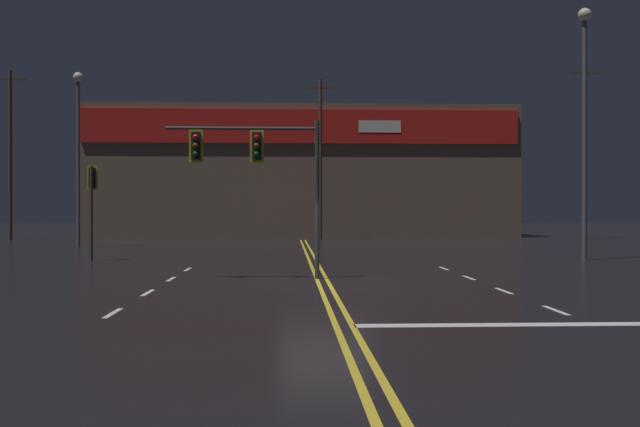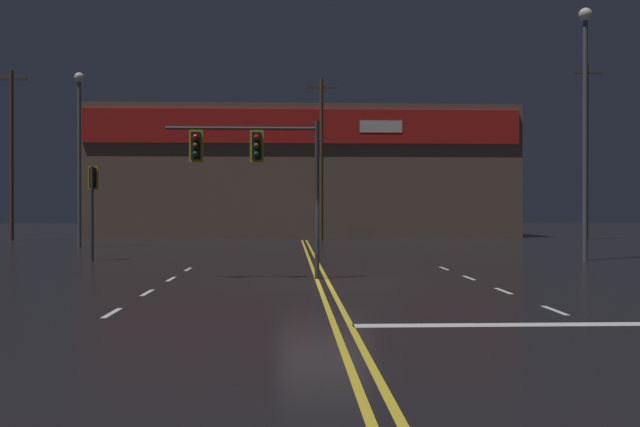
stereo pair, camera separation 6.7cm
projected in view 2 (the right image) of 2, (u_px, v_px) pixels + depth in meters
ground_plane at (324, 285)px, 20.13m from camera, size 200.00×200.00×0.00m
road_markings at (358, 290)px, 18.84m from camera, size 13.66×60.00×0.01m
traffic_signal_median at (253, 158)px, 21.66m from camera, size 4.66×0.36×4.85m
traffic_signal_corner_northwest at (93, 191)px, 29.73m from camera, size 0.42×0.36×3.97m
streetlight_near_left at (585, 102)px, 29.77m from camera, size 0.56×0.56×10.58m
streetlight_median_approach at (79, 136)px, 40.71m from camera, size 0.56×0.56×10.00m
building_backdrop at (302, 174)px, 58.50m from camera, size 33.48×10.23×10.20m
utility_pole_row at (315, 153)px, 51.06m from camera, size 43.43×0.26×12.72m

